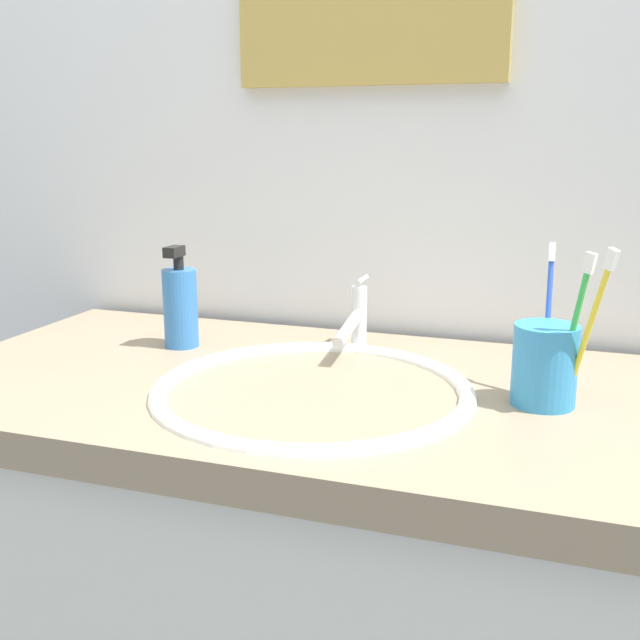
{
  "coord_description": "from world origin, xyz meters",
  "views": [
    {
      "loc": [
        0.33,
        -0.92,
        1.18
      ],
      "look_at": [
        0.02,
        -0.01,
        0.95
      ],
      "focal_mm": 42.16,
      "sensor_mm": 36.0,
      "label": 1
    }
  ],
  "objects_px": {
    "toothbrush_green": "(575,321)",
    "toothbrush_yellow": "(591,321)",
    "toothbrush_cup": "(545,365)",
    "toothbrush_blue": "(548,309)",
    "soap_dispenser": "(180,306)",
    "faucet": "(355,320)"
  },
  "relations": [
    {
      "from": "toothbrush_green",
      "to": "toothbrush_yellow",
      "type": "bearing_deg",
      "value": -22.76
    },
    {
      "from": "toothbrush_cup",
      "to": "toothbrush_blue",
      "type": "relative_size",
      "value": 0.54
    },
    {
      "from": "soap_dispenser",
      "to": "toothbrush_yellow",
      "type": "bearing_deg",
      "value": -11.21
    },
    {
      "from": "toothbrush_cup",
      "to": "toothbrush_yellow",
      "type": "distance_m",
      "value": 0.09
    },
    {
      "from": "faucet",
      "to": "toothbrush_yellow",
      "type": "relative_size",
      "value": 0.76
    },
    {
      "from": "faucet",
      "to": "toothbrush_cup",
      "type": "height_order",
      "value": "faucet"
    },
    {
      "from": "toothbrush_blue",
      "to": "toothbrush_green",
      "type": "relative_size",
      "value": 0.99
    },
    {
      "from": "toothbrush_yellow",
      "to": "soap_dispenser",
      "type": "xyz_separation_m",
      "value": [
        -0.61,
        0.12,
        -0.05
      ]
    },
    {
      "from": "toothbrush_yellow",
      "to": "toothbrush_blue",
      "type": "bearing_deg",
      "value": 125.23
    },
    {
      "from": "toothbrush_yellow",
      "to": "soap_dispenser",
      "type": "relative_size",
      "value": 1.24
    },
    {
      "from": "soap_dispenser",
      "to": "toothbrush_blue",
      "type": "bearing_deg",
      "value": -5.04
    },
    {
      "from": "faucet",
      "to": "toothbrush_yellow",
      "type": "bearing_deg",
      "value": -27.97
    },
    {
      "from": "toothbrush_green",
      "to": "soap_dispenser",
      "type": "relative_size",
      "value": 1.19
    },
    {
      "from": "faucet",
      "to": "toothbrush_cup",
      "type": "distance_m",
      "value": 0.32
    },
    {
      "from": "toothbrush_blue",
      "to": "faucet",
      "type": "bearing_deg",
      "value": 159.43
    },
    {
      "from": "toothbrush_blue",
      "to": "toothbrush_yellow",
      "type": "bearing_deg",
      "value": -54.77
    },
    {
      "from": "toothbrush_green",
      "to": "soap_dispenser",
      "type": "bearing_deg",
      "value": 169.17
    },
    {
      "from": "faucet",
      "to": "soap_dispenser",
      "type": "relative_size",
      "value": 0.95
    },
    {
      "from": "toothbrush_cup",
      "to": "toothbrush_yellow",
      "type": "height_order",
      "value": "toothbrush_yellow"
    },
    {
      "from": "toothbrush_cup",
      "to": "toothbrush_yellow",
      "type": "relative_size",
      "value": 0.51
    },
    {
      "from": "toothbrush_yellow",
      "to": "toothbrush_green",
      "type": "xyz_separation_m",
      "value": [
        -0.02,
        0.01,
        -0.0
      ]
    },
    {
      "from": "faucet",
      "to": "soap_dispenser",
      "type": "bearing_deg",
      "value": -167.88
    }
  ]
}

